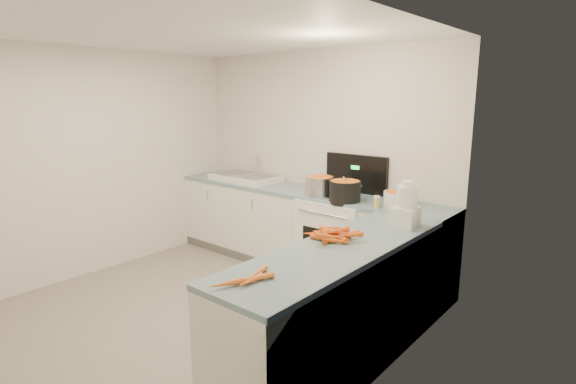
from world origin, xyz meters
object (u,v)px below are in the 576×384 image
Objects in this scene: sink at (246,177)px; steel_pot at (319,187)px; black_pot at (345,192)px; extract_bottle at (376,200)px; food_processor at (406,207)px; mixing_bowl at (399,199)px; stove at (340,238)px; spice_jar at (377,203)px.

sink is 2.76× the size of steel_pot.
black_pot is 3.27× the size of extract_bottle.
steel_pot is 0.83× the size of food_processor.
steel_pot is at bearing -170.81° from mixing_bowl.
black_pot is at bearing -4.77° from steel_pot.
black_pot is (0.34, -0.03, -0.00)m from steel_pot.
extract_bottle is at bearing 1.99° from steel_pot.
black_pot reaches higher than mixing_bowl.
stove is 13.93× the size of extract_bottle.
stove reaches higher than extract_bottle.
spice_jar is (1.99, -0.22, 0.01)m from sink.
steel_pot is (-0.19, -0.13, 0.56)m from stove.
sink reaches higher than extract_bottle.
stove is at bearing 167.35° from extract_bottle.
extract_bottle is at bearing 8.85° from black_pot.
food_processor is at bearing -39.63° from spice_jar.
steel_pot is 1.05× the size of mixing_bowl.
black_pot is 0.54m from mixing_bowl.
stove is at bearing 158.91° from spice_jar.
mixing_bowl is at bearing 0.74° from stove.
food_processor reaches higher than extract_bottle.
sink is at bearing 173.79° from black_pot.
stove is at bearing -179.26° from mixing_bowl.
steel_pot is 3.19× the size of extract_bottle.
stove is 1.54m from sink.
extract_bottle is 0.96× the size of spice_jar.
extract_bottle is (0.33, 0.05, -0.05)m from black_pot.
black_pot is at bearing -47.66° from stove.
stove is 0.85m from mixing_bowl.
spice_jar is at bearing -21.09° from stove.
steel_pot is at bearing 175.23° from black_pot.
mixing_bowl is at bearing 120.55° from food_processor.
mixing_bowl is at bearing 31.84° from extract_bottle.
sink is 2.00m from spice_jar.
black_pot is at bearing -6.21° from sink.
food_processor is (1.22, -0.48, 0.07)m from steel_pot.
mixing_bowl is 0.79× the size of food_processor.
sink is 8.47× the size of spice_jar.
steel_pot is at bearing -146.33° from stove.
stove reaches higher than steel_pot.
spice_jar is (0.06, -0.10, 0.00)m from extract_bottle.
black_pot is at bearing 152.82° from food_processor.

